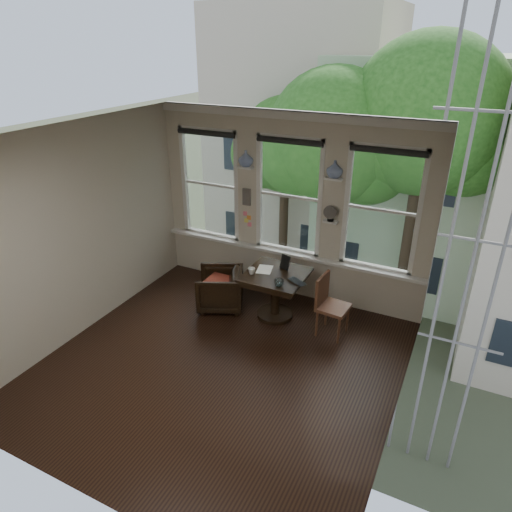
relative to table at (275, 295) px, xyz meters
The scene contains 25 objects.
ground 1.46m from the table, 96.34° to the right, with size 4.50×4.50×0.00m, color black.
ceiling 2.98m from the table, 96.34° to the right, with size 4.50×4.50×0.00m, color silver.
wall_back 1.42m from the table, 100.39° to the left, with size 4.50×4.50×0.00m, color beige.
wall_front 3.82m from the table, 92.44° to the right, with size 4.50×4.50×0.00m, color beige.
wall_left 3.00m from the table, 149.78° to the right, with size 4.50×4.50×0.00m, color beige.
wall_right 2.76m from the table, 33.79° to the right, with size 4.50×4.50×0.00m, color beige.
window_left 2.25m from the table, 152.15° to the left, with size 1.10×0.12×1.90m, color white, non-canonical shape.
window_center 1.58m from the table, 100.39° to the left, with size 1.10×0.12×1.90m, color white, non-canonical shape.
window_right 2.04m from the table, 33.25° to the left, with size 1.10×0.12×1.90m, color white, non-canonical shape.
shelf_left 2.08m from the table, 139.64° to the left, with size 0.26×0.16×0.03m, color white.
shelf_right 1.96m from the table, 52.74° to the left, with size 0.26×0.16×0.03m, color white.
intercom 1.70m from the table, 138.52° to the left, with size 0.14×0.06×0.28m, color #59544F.
sticky_notes 1.47m from the table, 138.34° to the left, with size 0.16×0.01×0.24m, color pink, non-canonical shape.
desk_fan 1.48m from the table, 51.99° to the left, with size 0.20×0.20×0.24m, color #59544F, non-canonical shape.
vase_left 2.19m from the table, 139.64° to the left, with size 0.24×0.24×0.25m, color silver.
vase_right 2.09m from the table, 52.74° to the left, with size 0.24×0.24×0.25m, color silver.
table is the anchor object (origin of this frame).
armchair_left 0.92m from the table, behind, with size 0.69×0.71×0.65m, color black.
cushion_red 0.92m from the table, behind, with size 0.45×0.45×0.06m, color maroon.
side_chair_right 0.95m from the table, ahead, with size 0.42×0.42×0.92m, color #4A2F1A, non-canonical shape.
laptop 0.56m from the table, 22.98° to the right, with size 0.31×0.20×0.02m, color black.
mug 0.56m from the table, 152.93° to the right, with size 0.11×0.11×0.10m, color white.
drinking_glass 0.57m from the table, 59.00° to the right, with size 0.13×0.13×0.10m, color white.
tablet 0.53m from the table, 74.91° to the left, with size 0.16×0.02×0.22m, color black.
papers 0.43m from the table, 166.55° to the left, with size 0.22×0.30×0.00m, color silver.
Camera 1 is at (2.57, -4.17, 3.97)m, focal length 32.00 mm.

